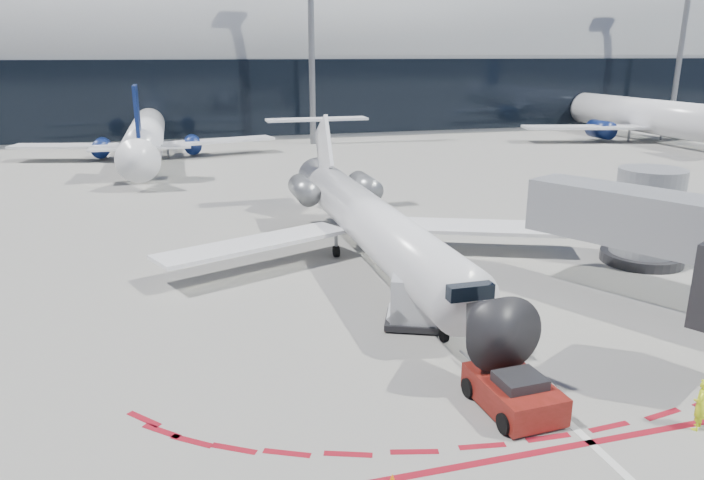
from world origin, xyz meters
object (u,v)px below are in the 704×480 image
object	(u,v)px
regional_jet	(369,220)
uld_container	(414,301)
pushback_tug	(514,392)
ramp_worker	(700,404)

from	to	relation	value
regional_jet	uld_container	size ratio (longest dim) A/B	9.61
pushback_tug	uld_container	xyz separation A→B (m)	(-0.70, 6.43, 0.47)
regional_jet	ramp_worker	size ratio (longest dim) A/B	16.92
regional_jet	pushback_tug	xyz separation A→B (m)	(0.14, -14.36, -1.65)
pushback_tug	ramp_worker	xyz separation A→B (m)	(4.51, -2.32, 0.23)
ramp_worker	uld_container	size ratio (longest dim) A/B	0.57
regional_jet	pushback_tug	size ratio (longest dim) A/B	5.46
regional_jet	ramp_worker	bearing A→B (deg)	-74.42
ramp_worker	uld_container	bearing A→B (deg)	-93.41
regional_jet	ramp_worker	xyz separation A→B (m)	(4.65, -16.69, -1.42)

